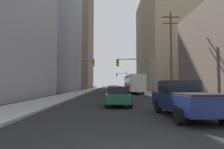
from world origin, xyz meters
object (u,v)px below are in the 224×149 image
at_px(pickup_truck_navy, 184,99).
at_px(traffic_signal_near_left, 84,69).
at_px(sedan_beige, 115,92).
at_px(traffic_signal_near_right, 135,68).
at_px(sedan_grey, 113,89).
at_px(sedan_green, 118,96).
at_px(city_bus, 134,83).
at_px(traffic_signal_far_right, 122,77).

xyz_separation_m(pickup_truck_navy, traffic_signal_near_left, (-7.55, 17.65, 3.06)).
distance_m(sedan_beige, traffic_signal_near_left, 6.37).
bearing_deg(pickup_truck_navy, traffic_signal_near_left, 113.15).
bearing_deg(pickup_truck_navy, traffic_signal_near_right, 90.05).
xyz_separation_m(sedan_beige, sedan_grey, (0.01, 12.58, 0.00)).
bearing_deg(traffic_signal_near_left, traffic_signal_near_right, 0.01).
xyz_separation_m(traffic_signal_near_left, traffic_signal_near_right, (7.54, 0.00, 0.11)).
xyz_separation_m(sedan_green, sedan_beige, (0.07, 9.33, 0.00)).
distance_m(city_bus, traffic_signal_far_right, 26.97).
bearing_deg(sedan_grey, traffic_signal_far_right, 81.72).
xyz_separation_m(sedan_green, traffic_signal_near_right, (3.20, 12.60, 3.33)).
relative_size(pickup_truck_navy, traffic_signal_far_right, 0.91).
height_order(sedan_green, sedan_grey, same).
height_order(city_bus, traffic_signal_near_left, traffic_signal_near_left).
bearing_deg(traffic_signal_far_right, pickup_truck_navy, -90.69).
bearing_deg(sedan_grey, sedan_green, -90.20).
xyz_separation_m(city_bus, sedan_green, (-4.04, -20.95, -1.16)).
height_order(sedan_grey, traffic_signal_near_left, traffic_signal_near_left).
xyz_separation_m(city_bus, traffic_signal_near_right, (-0.85, -8.35, 2.17)).
height_order(city_bus, sedan_beige, city_bus).
xyz_separation_m(traffic_signal_near_left, traffic_signal_far_right, (8.19, 35.23, 0.04)).
distance_m(traffic_signal_near_left, traffic_signal_far_right, 36.17).
relative_size(city_bus, traffic_signal_near_left, 1.92).
bearing_deg(sedan_green, traffic_signal_near_right, 75.77).
height_order(pickup_truck_navy, traffic_signal_far_right, traffic_signal_far_right).
distance_m(pickup_truck_navy, traffic_signal_near_left, 19.44).
bearing_deg(sedan_grey, traffic_signal_near_right, -71.47).
xyz_separation_m(pickup_truck_navy, sedan_beige, (-3.14, 14.38, -0.16)).
relative_size(city_bus, sedan_beige, 2.71).
height_order(pickup_truck_navy, sedan_beige, pickup_truck_navy).
distance_m(pickup_truck_navy, traffic_signal_near_right, 17.94).
relative_size(sedan_green, traffic_signal_far_right, 0.70).
height_order(sedan_green, traffic_signal_near_right, traffic_signal_near_right).
distance_m(sedan_grey, traffic_signal_far_right, 26.40).
distance_m(traffic_signal_near_left, traffic_signal_near_right, 7.54).
height_order(traffic_signal_near_left, traffic_signal_near_right, same).
distance_m(city_bus, sedan_beige, 12.33).
height_order(sedan_beige, traffic_signal_near_right, traffic_signal_near_right).
xyz_separation_m(city_bus, traffic_signal_near_left, (-8.38, -8.35, 2.07)).
distance_m(sedan_green, sedan_beige, 9.33).
bearing_deg(city_bus, sedan_grey, 166.43).
relative_size(traffic_signal_near_right, traffic_signal_far_right, 1.00).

